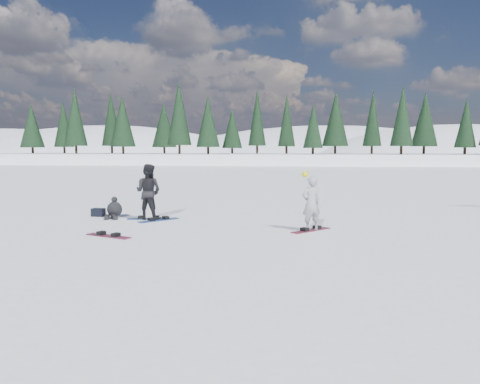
# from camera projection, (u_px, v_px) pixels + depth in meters

# --- Properties ---
(ground) EXTENTS (420.00, 420.00, 0.00)m
(ground) POSITION_uv_depth(u_px,v_px,m) (230.00, 226.00, 15.22)
(ground) COLOR white
(ground) RESTS_ON ground
(alpine_backdrop) EXTENTS (412.50, 227.00, 53.20)m
(alpine_backdrop) POSITION_uv_depth(u_px,v_px,m) (254.00, 184.00, 205.11)
(alpine_backdrop) COLOR white
(alpine_backdrop) RESTS_ON ground
(snowboarder_woman) EXTENTS (0.73, 0.64, 1.84)m
(snowboarder_woman) POSITION_uv_depth(u_px,v_px,m) (311.00, 203.00, 14.21)
(snowboarder_woman) COLOR #AEAEB4
(snowboarder_woman) RESTS_ON ground
(snowboarder_man) EXTENTS (1.09, 0.93, 1.97)m
(snowboarder_man) POSITION_uv_depth(u_px,v_px,m) (148.00, 192.00, 16.49)
(snowboarder_man) COLOR black
(snowboarder_man) RESTS_ON ground
(seated_rider) EXTENTS (0.69, 1.00, 0.77)m
(seated_rider) POSITION_uv_depth(u_px,v_px,m) (114.00, 210.00, 16.91)
(seated_rider) COLOR black
(seated_rider) RESTS_ON ground
(gear_bag) EXTENTS (0.48, 0.35, 0.30)m
(gear_bag) POSITION_uv_depth(u_px,v_px,m) (98.00, 212.00, 17.24)
(gear_bag) COLOR black
(gear_bag) RESTS_ON ground
(snowboard_woman) EXTENTS (1.25, 1.26, 0.03)m
(snowboard_woman) POSITION_uv_depth(u_px,v_px,m) (311.00, 230.00, 14.30)
(snowboard_woman) COLOR maroon
(snowboard_woman) RESTS_ON ground
(snowboard_man) EXTENTS (1.52, 0.48, 0.03)m
(snowboard_man) POSITION_uv_depth(u_px,v_px,m) (149.00, 219.00, 16.58)
(snowboard_man) COLOR #19488E
(snowboard_man) RESTS_ON ground
(snowboard_loose_a) EXTENTS (1.26, 1.26, 0.03)m
(snowboard_loose_a) POSITION_uv_depth(u_px,v_px,m) (159.00, 220.00, 16.27)
(snowboard_loose_a) COLOR #1B3F95
(snowboard_loose_a) RESTS_ON ground
(snowboard_loose_b) EXTENTS (1.49, 0.85, 0.03)m
(snowboard_loose_b) POSITION_uv_depth(u_px,v_px,m) (108.00, 236.00, 13.38)
(snowboard_loose_b) COLOR maroon
(snowboard_loose_b) RESTS_ON ground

